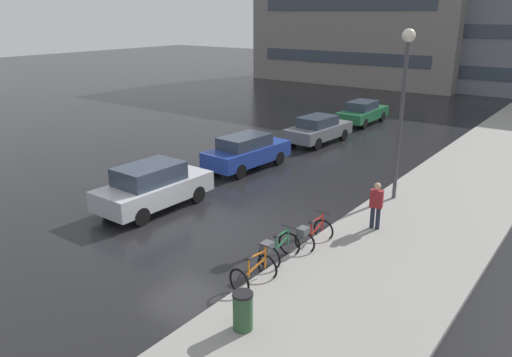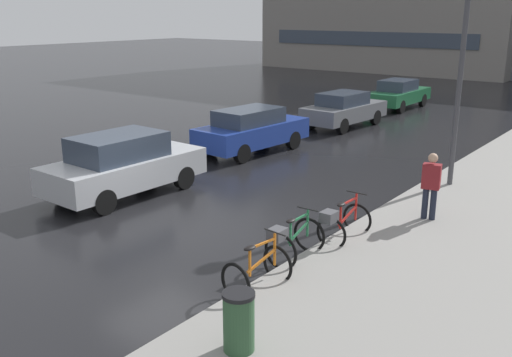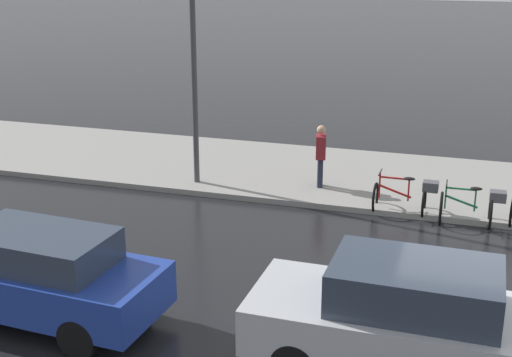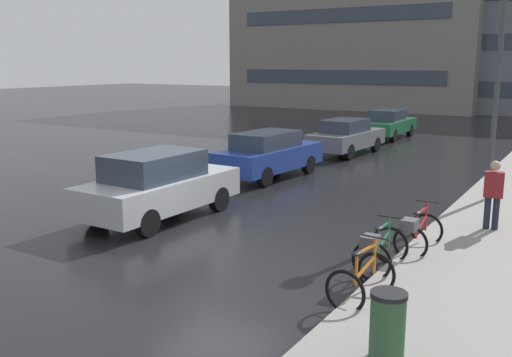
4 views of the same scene
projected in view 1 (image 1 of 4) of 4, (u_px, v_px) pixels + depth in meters
The scene contains 13 objects.
ground_plane at pixel (184, 234), 16.10m from camera, with size 140.00×140.00×0.00m, color black.
sidewalk_kerb at pixel (463, 186), 20.31m from camera, with size 4.80×60.00×0.14m, color gray.
bicycle_nearest at pixel (254, 273), 12.92m from camera, with size 0.84×1.19×1.01m.
bicycle_second at pixel (277, 249), 14.03m from camera, with size 0.76×1.37×0.97m.
bicycle_third at pixel (312, 234), 14.97m from camera, with size 0.73×1.43×0.99m.
car_silver at pixel (153, 186), 17.96m from camera, with size 1.94×4.40×1.68m.
car_blue at pixel (247, 151), 22.64m from camera, with size 1.99×4.47×1.56m.
car_grey at pixel (318, 129), 27.11m from camera, with size 2.00×4.34×1.49m.
car_green at pixel (363, 112), 31.81m from camera, with size 1.72×4.35×1.46m.
pedestrian at pixel (376, 205), 15.94m from camera, with size 0.44×0.32×1.70m.
streetlamp at pixel (404, 85), 17.52m from camera, with size 0.46×0.46×6.29m.
trash_bin at pixel (243, 314), 10.95m from camera, with size 0.47×0.47×1.03m.
building_facade_side at pixel (365, 5), 49.56m from camera, with size 20.99×9.29×14.99m.
Camera 1 is at (10.61, -10.43, 6.81)m, focal length 35.00 mm.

